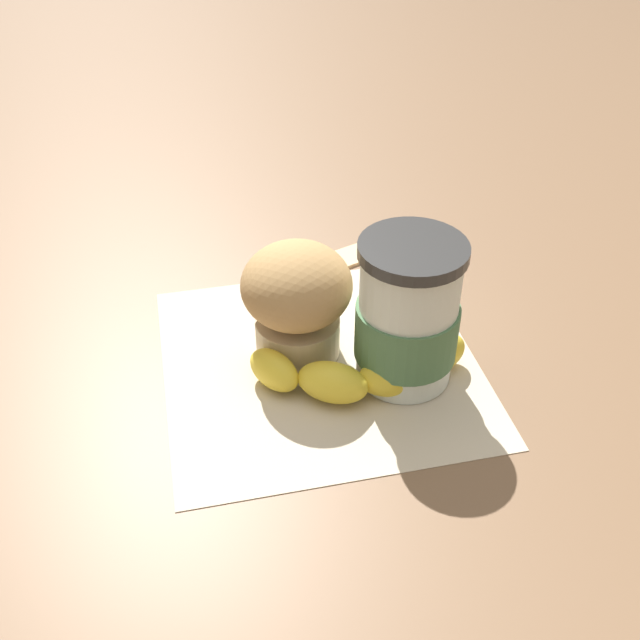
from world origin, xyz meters
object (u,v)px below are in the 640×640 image
Objects in this scene: banana at (361,372)px; sugar_packet at (355,253)px; coffee_cup at (407,317)px; muffin at (297,298)px.

banana is 3.63× the size of sugar_packet.
coffee_cup is at bearing 178.21° from banana.
muffin is (0.07, -0.07, -0.00)m from coffee_cup.
coffee_cup is 0.06m from banana.
muffin is 0.18m from sugar_packet.
muffin is at bearing 41.70° from sugar_packet.
sugar_packet is at bearing -138.30° from muffin.
sugar_packet is at bearing -119.39° from banana.
banana is at bearing 110.14° from muffin.
sugar_packet is (-0.06, -0.18, -0.06)m from coffee_cup.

